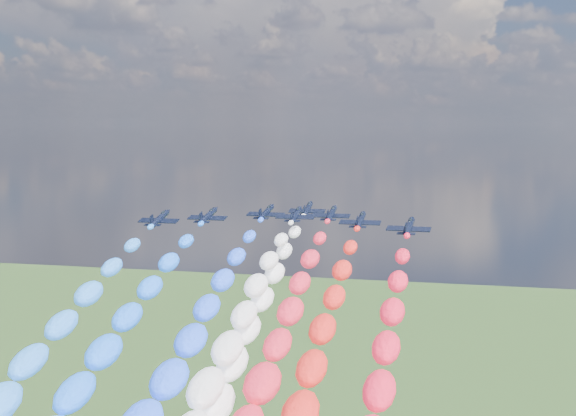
# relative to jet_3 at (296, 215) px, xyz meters

# --- Properties ---
(jet_0) EXTENTS (8.51, 11.66, 5.02)m
(jet_0) POSITION_rel_jet_3_xyz_m (-26.38, -13.10, 0.00)
(jet_0) COLOR black
(jet_1) EXTENTS (8.98, 11.99, 5.02)m
(jet_1) POSITION_rel_jet_3_xyz_m (-18.08, -6.07, 0.00)
(jet_1) COLOR black
(jet_2) EXTENTS (9.20, 12.15, 5.02)m
(jet_2) POSITION_rel_jet_3_xyz_m (-7.48, 2.96, 0.00)
(jet_2) COLOR black
(jet_3) EXTENTS (8.59, 11.72, 5.02)m
(jet_3) POSITION_rel_jet_3_xyz_m (0.00, 0.00, 0.00)
(jet_3) COLOR black
(jet_4) EXTENTS (8.79, 11.86, 5.02)m
(jet_4) POSITION_rel_jet_3_xyz_m (0.17, 11.76, 0.00)
(jet_4) COLOR black
(trail_4) EXTENTS (7.26, 124.59, 52.45)m
(trail_4) POSITION_rel_jet_3_xyz_m (0.17, -51.59, -23.69)
(trail_4) COLOR white
(jet_5) EXTENTS (8.62, 11.74, 5.02)m
(jet_5) POSITION_rel_jet_3_xyz_m (7.18, 3.87, 0.00)
(jet_5) COLOR black
(jet_6) EXTENTS (8.59, 11.72, 5.02)m
(jet_6) POSITION_rel_jet_3_xyz_m (15.06, -6.31, 0.00)
(jet_6) COLOR black
(jet_7) EXTENTS (9.25, 12.19, 5.02)m
(jet_7) POSITION_rel_jet_3_xyz_m (25.55, -13.82, 0.00)
(jet_7) COLOR black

